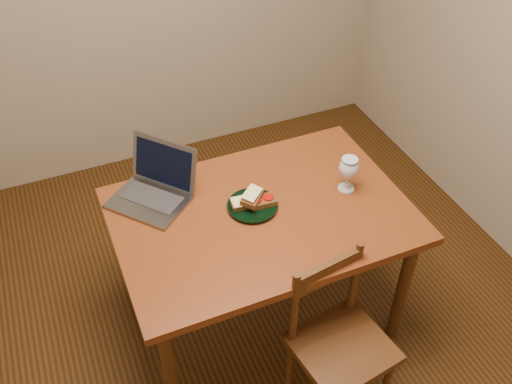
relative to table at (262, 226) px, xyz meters
name	(u,v)px	position (x,y,z in m)	size (l,w,h in m)	color
floor	(245,322)	(-0.09, -0.01, -0.66)	(3.20, 3.20, 0.02)	black
table	(262,226)	(0.00, 0.00, 0.00)	(1.30, 0.90, 0.74)	#53220D
chair	(340,337)	(0.12, -0.54, -0.21)	(0.43, 0.42, 0.41)	#3E1E0D
plate	(253,206)	(-0.03, 0.04, 0.10)	(0.23, 0.23, 0.02)	black
sandwich_cheese	(244,202)	(-0.06, 0.05, 0.12)	(0.11, 0.07, 0.03)	#381E0C
sandwich_tomato	(263,200)	(0.02, 0.03, 0.12)	(0.12, 0.07, 0.04)	#381E0C
sandwich_top	(252,196)	(-0.03, 0.05, 0.15)	(0.12, 0.07, 0.04)	#381E0C
milk_glass	(348,174)	(0.42, -0.01, 0.17)	(0.09, 0.09, 0.18)	white
laptop	(156,184)	(-0.40, 0.30, 0.15)	(0.45, 0.45, 0.24)	slate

